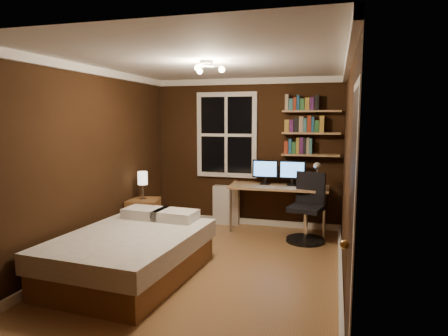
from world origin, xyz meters
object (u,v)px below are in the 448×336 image
(desk, at_px, (279,190))
(desk_lamp, at_px, (317,175))
(bed, at_px, (132,254))
(nightstand, at_px, (144,218))
(radiator, at_px, (226,205))
(monitor_right, at_px, (292,173))
(bedside_lamp, at_px, (143,186))
(office_chair, at_px, (307,215))
(monitor_left, at_px, (265,172))

(desk, relative_size, desk_lamp, 3.60)
(bed, distance_m, nightstand, 1.63)
(radiator, bearing_deg, monitor_right, -5.98)
(bedside_lamp, relative_size, desk_lamp, 0.99)
(bedside_lamp, relative_size, radiator, 0.65)
(office_chair, bearing_deg, desk, 153.64)
(monitor_left, distance_m, desk_lamp, 0.86)
(bed, xyz_separation_m, desk, (1.38, 2.34, 0.41))
(nightstand, bearing_deg, bed, -81.43)
(radiator, distance_m, monitor_right, 1.30)
(bed, distance_m, desk_lamp, 3.06)
(nightstand, height_order, monitor_left, monitor_left)
(monitor_right, distance_m, office_chair, 0.79)
(bed, xyz_separation_m, bedside_lamp, (-0.61, 1.51, 0.52))
(bedside_lamp, bearing_deg, monitor_right, 22.57)
(radiator, bearing_deg, bedside_lamp, -135.72)
(nightstand, bearing_deg, desk_lamp, 1.77)
(bedside_lamp, height_order, desk, bedside_lamp)
(nightstand, relative_size, monitor_right, 1.40)
(monitor_left, height_order, desk_lamp, desk_lamp)
(nightstand, xyz_separation_m, monitor_right, (2.20, 0.91, 0.66))
(monitor_left, bearing_deg, nightstand, -152.51)
(desk_lamp, bearing_deg, office_chair, -112.97)
(radiator, height_order, monitor_right, monitor_right)
(radiator, height_order, monitor_left, monitor_left)
(nightstand, bearing_deg, monitor_left, 13.91)
(desk_lamp, bearing_deg, desk, 168.70)
(radiator, relative_size, office_chair, 0.65)
(office_chair, bearing_deg, radiator, 170.23)
(desk, distance_m, desk_lamp, 0.68)
(nightstand, height_order, desk_lamp, desk_lamp)
(nightstand, height_order, bedside_lamp, bedside_lamp)
(monitor_right, bearing_deg, monitor_left, 180.00)
(desk_lamp, distance_m, office_chair, 0.65)
(bedside_lamp, xyz_separation_m, desk_lamp, (2.60, 0.71, 0.17))
(radiator, distance_m, desk_lamp, 1.69)
(bedside_lamp, xyz_separation_m, desk, (1.99, 0.83, -0.11))
(bedside_lamp, relative_size, monitor_right, 1.04)
(bed, distance_m, bedside_lamp, 1.71)
(bed, height_order, radiator, radiator)
(radiator, relative_size, desk_lamp, 1.53)
(bedside_lamp, bearing_deg, radiator, 44.28)
(monitor_right, bearing_deg, radiator, 174.02)
(nightstand, relative_size, desk_lamp, 1.33)
(monitor_left, bearing_deg, desk, -18.58)
(monitor_right, relative_size, office_chair, 0.41)
(office_chair, bearing_deg, monitor_left, 159.51)
(desk, height_order, monitor_right, monitor_right)
(bed, xyz_separation_m, office_chair, (1.86, 1.94, 0.12))
(desk, bearing_deg, office_chair, -39.51)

